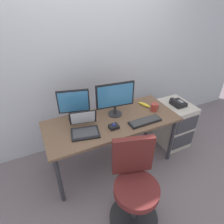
% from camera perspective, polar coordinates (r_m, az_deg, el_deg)
% --- Properties ---
extents(ground_plane, '(8.00, 8.00, 0.00)m').
position_cam_1_polar(ground_plane, '(2.81, -0.00, -14.86)').
color(ground_plane, slate).
extents(back_wall, '(6.00, 0.10, 2.80)m').
position_cam_1_polar(back_wall, '(2.63, -6.84, 17.70)').
color(back_wall, '#B4B7BE').
rests_on(back_wall, ground).
extents(desk, '(1.65, 0.70, 0.74)m').
position_cam_1_polar(desk, '(2.36, -0.00, -4.02)').
color(desk, brown).
rests_on(desk, ground).
extents(file_cabinet, '(0.42, 0.53, 0.69)m').
position_cam_1_polar(file_cabinet, '(3.07, 18.03, -3.39)').
color(file_cabinet, '#BAB1A3').
rests_on(file_cabinet, ground).
extents(desk_phone, '(0.17, 0.20, 0.09)m').
position_cam_1_polar(desk_phone, '(2.85, 19.40, 2.59)').
color(desk_phone, black).
rests_on(desk_phone, file_cabinet).
extents(office_chair, '(0.52, 0.53, 0.96)m').
position_cam_1_polar(office_chair, '(2.01, 6.87, -21.87)').
color(office_chair, black).
rests_on(office_chair, ground).
extents(monitor_main, '(0.49, 0.18, 0.44)m').
position_cam_1_polar(monitor_main, '(2.30, 0.98, 4.52)').
color(monitor_main, '#262628').
rests_on(monitor_main, desk).
extents(monitor_side, '(0.37, 0.18, 0.39)m').
position_cam_1_polar(monitor_side, '(2.27, -11.55, 2.47)').
color(monitor_side, '#262628').
rests_on(monitor_side, desk).
extents(keyboard, '(0.41, 0.14, 0.03)m').
position_cam_1_polar(keyboard, '(2.31, 10.01, -2.77)').
color(keyboard, black).
rests_on(keyboard, desk).
extents(laptop, '(0.36, 0.36, 0.23)m').
position_cam_1_polar(laptop, '(2.14, -8.40, -4.63)').
color(laptop, black).
rests_on(laptop, desk).
extents(trackball_mouse, '(0.11, 0.09, 0.07)m').
position_cam_1_polar(trackball_mouse, '(2.18, 0.55, -4.41)').
color(trackball_mouse, black).
rests_on(trackball_mouse, desk).
extents(coffee_mug, '(0.10, 0.09, 0.10)m').
position_cam_1_polar(coffee_mug, '(2.54, 12.77, 1.48)').
color(coffee_mug, '#9B342B').
rests_on(coffee_mug, desk).
extents(banana, '(0.11, 0.19, 0.04)m').
position_cam_1_polar(banana, '(2.64, 9.83, 2.22)').
color(banana, yellow).
rests_on(banana, desk).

